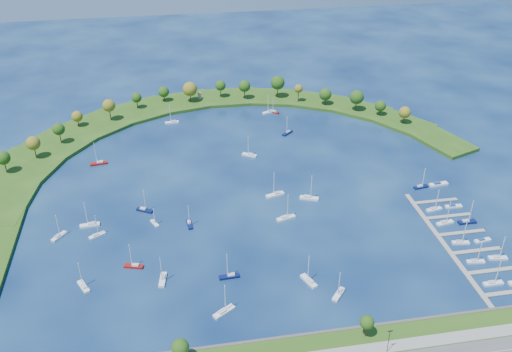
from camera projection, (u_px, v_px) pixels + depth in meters
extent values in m
plane|color=#071742|center=(248.00, 188.00, 283.60)|extent=(700.00, 700.00, 0.00)
cube|color=#474442|center=(294.00, 337.00, 196.52)|extent=(420.00, 1.20, 1.80)
sphere|color=#1E4711|center=(180.00, 348.00, 183.19)|extent=(6.00, 6.00, 6.00)
cylinder|color=#382314|center=(366.00, 331.00, 194.58)|extent=(0.56, 0.56, 5.60)
sphere|color=#1E4711|center=(367.00, 323.00, 192.61)|extent=(5.20, 5.20, 5.20)
cylinder|color=black|center=(388.00, 342.00, 187.42)|extent=(0.24, 0.24, 10.00)
cube|color=#294B14|center=(20.00, 170.00, 297.42)|extent=(50.23, 54.30, 2.00)
cube|color=#294B14|center=(55.00, 145.00, 322.41)|extent=(54.07, 56.09, 2.00)
cube|color=#294B14|center=(95.00, 126.00, 344.63)|extent=(55.20, 54.07, 2.00)
cube|color=#294B14|center=(137.00, 112.00, 362.80)|extent=(53.65, 48.47, 2.00)
cube|color=#294B14|center=(180.00, 103.00, 375.86)|extent=(49.62, 39.75, 2.00)
cube|color=#294B14|center=(224.00, 98.00, 383.07)|extent=(44.32, 29.96, 2.00)
cube|color=#294B14|center=(268.00, 97.00, 384.00)|extent=(49.49, 38.05, 2.00)
cube|color=#294B14|center=(312.00, 101.00, 378.60)|extent=(51.13, 44.12, 2.00)
cube|color=#294B14|center=(356.00, 109.00, 367.18)|extent=(49.19, 47.96, 2.00)
cube|color=#294B14|center=(398.00, 121.00, 350.40)|extent=(43.90, 49.49, 2.00)
cube|color=#294B14|center=(438.00, 139.00, 329.24)|extent=(35.67, 48.74, 2.00)
cylinder|color=#382314|center=(5.00, 167.00, 291.53)|extent=(0.56, 0.56, 7.45)
sphere|color=#1E4711|center=(3.00, 158.00, 288.85)|extent=(7.42, 7.42, 7.42)
cylinder|color=#382314|center=(35.00, 152.00, 305.17)|extent=(0.56, 0.56, 7.78)
sphere|color=brown|center=(33.00, 143.00, 302.37)|extent=(7.80, 7.80, 7.80)
cylinder|color=#382314|center=(60.00, 137.00, 320.47)|extent=(0.56, 0.56, 7.76)
sphere|color=#1E4711|center=(59.00, 129.00, 317.74)|extent=(7.16, 7.16, 7.16)
cylinder|color=#382314|center=(78.00, 122.00, 340.70)|extent=(0.56, 0.56, 5.29)
sphere|color=brown|center=(77.00, 116.00, 338.64)|extent=(6.80, 6.80, 6.80)
cylinder|color=#382314|center=(110.00, 114.00, 347.11)|extent=(0.56, 0.56, 8.62)
sphere|color=brown|center=(109.00, 105.00, 344.08)|extent=(7.99, 7.99, 7.99)
cylinder|color=#382314|center=(137.00, 104.00, 363.88)|extent=(0.56, 0.56, 6.20)
sphere|color=#1E4711|center=(137.00, 98.00, 361.60)|extent=(6.70, 6.70, 6.70)
cylinder|color=#382314|center=(164.00, 98.00, 374.24)|extent=(0.56, 0.56, 5.27)
sphere|color=#1E4711|center=(164.00, 92.00, 372.12)|extent=(7.40, 7.40, 7.40)
cylinder|color=#382314|center=(190.00, 97.00, 373.14)|extent=(0.56, 0.56, 7.11)
sphere|color=brown|center=(190.00, 89.00, 370.30)|extent=(9.75, 9.75, 9.75)
cylinder|color=#382314|center=(221.00, 92.00, 379.76)|extent=(0.56, 0.56, 7.14)
sphere|color=#1E4711|center=(221.00, 85.00, 377.18)|extent=(7.25, 7.25, 7.25)
cylinder|color=#382314|center=(245.00, 94.00, 377.26)|extent=(0.56, 0.56, 7.63)
sphere|color=#1E4711|center=(245.00, 86.00, 374.48)|extent=(8.02, 8.02, 8.02)
cylinder|color=#382314|center=(278.00, 91.00, 379.03)|extent=(0.56, 0.56, 8.82)
sphere|color=#1E4711|center=(278.00, 83.00, 375.78)|extent=(9.53, 9.53, 9.53)
cylinder|color=#382314|center=(298.00, 96.00, 372.71)|extent=(0.56, 0.56, 8.32)
sphere|color=brown|center=(299.00, 89.00, 369.98)|extent=(5.75, 5.75, 5.75)
cylinder|color=#382314|center=(325.00, 101.00, 369.41)|extent=(0.56, 0.56, 5.62)
sphere|color=#1E4711|center=(325.00, 94.00, 367.12)|extent=(8.18, 8.18, 8.18)
cylinder|color=#382314|center=(356.00, 105.00, 360.36)|extent=(0.56, 0.56, 7.55)
sphere|color=#1E4711|center=(357.00, 97.00, 357.47)|extent=(9.24, 9.24, 9.24)
cylinder|color=#382314|center=(380.00, 112.00, 354.79)|extent=(0.56, 0.56, 5.02)
sphere|color=#1E4711|center=(380.00, 106.00, 352.77)|extent=(7.09, 7.09, 7.09)
cylinder|color=#382314|center=(404.00, 119.00, 343.85)|extent=(0.56, 0.56, 6.08)
sphere|color=brown|center=(405.00, 112.00, 341.53)|extent=(7.39, 7.39, 7.39)
cylinder|color=gray|center=(200.00, 96.00, 377.70)|extent=(2.20, 2.20, 4.44)
cylinder|color=gray|center=(199.00, 93.00, 376.49)|extent=(2.60, 2.60, 0.30)
cube|color=gray|center=(444.00, 244.00, 243.30)|extent=(2.20, 82.00, 0.40)
cube|color=gray|center=(511.00, 292.00, 217.19)|extent=(22.00, 2.00, 0.40)
cube|color=gray|center=(493.00, 270.00, 228.34)|extent=(22.00, 2.00, 0.40)
cube|color=gray|center=(477.00, 251.00, 239.49)|extent=(22.00, 2.00, 0.40)
cylinder|color=#382314|center=(500.00, 247.00, 240.96)|extent=(0.36, 0.36, 1.60)
cube|color=gray|center=(462.00, 233.00, 250.65)|extent=(22.00, 2.00, 0.40)
cylinder|color=#382314|center=(485.00, 230.00, 252.11)|extent=(0.36, 0.36, 1.60)
cube|color=gray|center=(449.00, 216.00, 261.80)|extent=(22.00, 2.00, 0.40)
cylinder|color=#382314|center=(470.00, 213.00, 263.27)|extent=(0.36, 0.36, 1.60)
cube|color=gray|center=(436.00, 201.00, 272.95)|extent=(22.00, 2.00, 0.40)
cylinder|color=#382314|center=(457.00, 198.00, 274.42)|extent=(0.36, 0.36, 1.60)
cube|color=white|center=(59.00, 236.00, 247.98)|extent=(6.72, 7.66, 0.96)
cube|color=silver|center=(57.00, 236.00, 246.96)|extent=(2.96, 3.17, 0.67)
cylinder|color=silver|center=(58.00, 225.00, 245.44)|extent=(0.32, 0.32, 10.79)
cube|color=white|center=(155.00, 223.00, 256.74)|extent=(4.31, 6.42, 0.75)
cube|color=silver|center=(154.00, 222.00, 256.85)|extent=(2.06, 2.51, 0.53)
cylinder|color=silver|center=(154.00, 216.00, 254.01)|extent=(0.32, 0.32, 8.47)
cube|color=white|center=(339.00, 294.00, 215.90)|extent=(7.13, 7.72, 0.99)
cube|color=silver|center=(340.00, 291.00, 216.07)|extent=(3.11, 3.23, 0.69)
cylinder|color=silver|center=(339.00, 284.00, 212.30)|extent=(0.32, 0.32, 11.10)
cube|color=white|center=(224.00, 312.00, 207.69)|extent=(9.11, 7.05, 1.10)
cube|color=silver|center=(222.00, 311.00, 206.69)|extent=(3.67, 3.23, 0.77)
cylinder|color=silver|center=(225.00, 298.00, 204.65)|extent=(0.32, 0.32, 12.36)
cube|color=white|center=(163.00, 280.00, 223.11)|extent=(3.72, 8.85, 1.03)
cube|color=silver|center=(163.00, 277.00, 223.39)|extent=(2.13, 3.23, 0.72)
cylinder|color=silver|center=(161.00, 269.00, 219.28)|extent=(0.32, 0.32, 11.58)
cube|color=white|center=(97.00, 235.00, 248.57)|extent=(7.61, 5.61, 0.91)
cube|color=silver|center=(95.00, 235.00, 247.76)|extent=(3.03, 2.60, 0.63)
cylinder|color=silver|center=(97.00, 225.00, 246.05)|extent=(0.32, 0.32, 10.21)
cube|color=#0A1342|center=(189.00, 224.00, 255.91)|extent=(2.84, 7.80, 0.92)
cube|color=silver|center=(189.00, 222.00, 256.14)|extent=(1.74, 2.80, 0.64)
cylinder|color=silver|center=(189.00, 215.00, 252.52)|extent=(0.32, 0.32, 10.31)
cube|color=white|center=(286.00, 218.00, 260.06)|extent=(9.54, 5.08, 1.10)
cube|color=silver|center=(284.00, 217.00, 259.23)|extent=(3.60, 2.64, 0.77)
cylinder|color=silver|center=(288.00, 206.00, 256.86)|extent=(0.32, 0.32, 12.41)
cube|color=#0A1342|center=(287.00, 133.00, 337.15)|extent=(7.71, 7.15, 0.99)
cube|color=silver|center=(288.00, 131.00, 337.26)|extent=(3.23, 3.11, 0.69)
cylinder|color=silver|center=(287.00, 125.00, 333.60)|extent=(0.32, 0.32, 11.11)
cube|color=#0A1342|center=(145.00, 210.00, 265.74)|extent=(8.32, 6.09, 0.99)
cube|color=silver|center=(143.00, 208.00, 265.55)|extent=(3.31, 2.83, 0.69)
cylinder|color=silver|center=(145.00, 200.00, 262.43)|extent=(0.32, 0.32, 11.14)
cube|color=#0A1342|center=(229.00, 277.00, 224.82)|extent=(8.45, 2.79, 1.00)
cube|color=silver|center=(231.00, 275.00, 224.54)|extent=(3.00, 1.79, 0.70)
cylinder|color=silver|center=(227.00, 265.00, 221.54)|extent=(0.32, 0.32, 11.25)
cube|color=maroon|center=(99.00, 163.00, 304.75)|extent=(9.48, 3.69, 1.11)
cube|color=silver|center=(100.00, 162.00, 304.50)|extent=(3.43, 2.19, 0.78)
cylinder|color=silver|center=(95.00, 153.00, 301.08)|extent=(0.32, 0.32, 12.47)
cube|color=white|center=(275.00, 195.00, 277.30)|extent=(9.89, 5.14, 1.14)
cube|color=silver|center=(277.00, 193.00, 277.15)|extent=(3.71, 2.70, 0.80)
cylinder|color=silver|center=(274.00, 183.00, 273.42)|extent=(0.32, 0.32, 12.86)
cube|color=maroon|center=(274.00, 112.00, 364.04)|extent=(6.74, 6.72, 0.89)
cube|color=silver|center=(275.00, 111.00, 363.29)|extent=(2.87, 2.87, 0.62)
cylinder|color=silver|center=(273.00, 104.00, 361.53)|extent=(0.32, 0.32, 10.04)
cube|color=white|center=(84.00, 287.00, 219.67)|extent=(5.84, 8.39, 0.99)
cube|color=silver|center=(84.00, 286.00, 218.67)|extent=(2.76, 3.31, 0.69)
cylinder|color=silver|center=(80.00, 274.00, 217.00)|extent=(0.32, 0.32, 11.14)
cube|color=white|center=(172.00, 122.00, 350.04)|extent=(8.80, 3.20, 1.03)
cube|color=silver|center=(173.00, 121.00, 349.79)|extent=(3.16, 1.96, 0.72)
cylinder|color=silver|center=(170.00, 113.00, 346.63)|extent=(0.32, 0.32, 11.63)
cube|color=white|center=(90.00, 225.00, 255.17)|extent=(9.10, 3.16, 1.07)
cube|color=silver|center=(92.00, 223.00, 254.89)|extent=(3.25, 1.98, 0.75)
cylinder|color=silver|center=(86.00, 214.00, 251.65)|extent=(0.32, 0.32, 12.06)
cube|color=maroon|center=(134.00, 266.00, 230.35)|extent=(8.38, 4.45, 0.97)
cube|color=silver|center=(135.00, 265.00, 229.84)|extent=(3.16, 2.32, 0.68)
cylinder|color=silver|center=(131.00, 255.00, 227.36)|extent=(0.32, 0.32, 10.89)
cube|color=white|center=(249.00, 155.00, 313.15)|extent=(8.45, 6.46, 1.02)
cube|color=silver|center=(251.00, 154.00, 312.44)|extent=(3.39, 2.97, 0.71)
cylinder|color=silver|center=(248.00, 145.00, 310.17)|extent=(0.32, 0.32, 11.43)
cube|color=white|center=(309.00, 198.00, 274.72)|extent=(9.67, 5.75, 1.12)
cube|color=silver|center=(307.00, 196.00, 274.39)|extent=(3.71, 2.87, 0.79)
cylinder|color=silver|center=(311.00, 187.00, 271.07)|extent=(0.32, 0.32, 12.62)
cube|color=white|center=(309.00, 281.00, 222.42)|extent=(5.66, 9.15, 1.06)
cube|color=silver|center=(310.00, 281.00, 221.31)|extent=(2.78, 3.53, 0.74)
cylinder|color=silver|center=(308.00, 268.00, 219.59)|extent=(0.32, 0.32, 11.97)
cube|color=white|center=(269.00, 112.00, 363.52)|extent=(9.14, 5.43, 1.06)
cube|color=silver|center=(270.00, 111.00, 363.44)|extent=(3.50, 2.71, 0.74)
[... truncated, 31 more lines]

